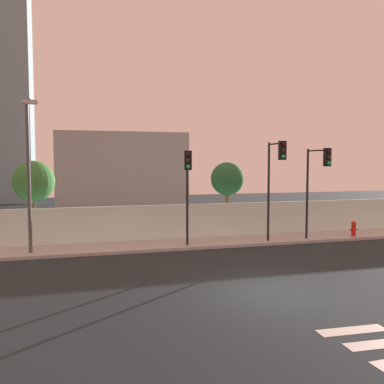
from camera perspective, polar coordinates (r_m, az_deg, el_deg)
ground_plane at (r=14.04m, az=11.12°, el=-13.39°), size 80.00×80.00×0.00m
sidewalk at (r=21.44m, az=1.18°, el=-7.00°), size 36.00×2.40×0.15m
perimeter_wall at (r=22.50m, az=0.24°, el=-3.95°), size 36.00×0.18×1.80m
traffic_light_left at (r=19.72m, az=-0.59°, el=2.02°), size 0.43×1.10×4.58m
traffic_light_center at (r=22.08m, az=16.81°, el=2.44°), size 0.36×1.84×4.74m
traffic_light_right at (r=20.95m, az=11.35°, el=3.03°), size 0.35×1.82×5.06m
street_lamp_curbside at (r=19.55m, az=-21.41°, el=3.42°), size 0.67×1.91×6.61m
fire_hydrant at (r=24.57m, az=21.20°, el=-4.62°), size 0.44×0.26×0.83m
roadside_tree_leftmost at (r=23.05m, az=-20.82°, el=1.35°), size 2.13×2.13×4.28m
roadside_tree_midleft at (r=24.48m, az=4.85°, el=1.74°), size 1.94×1.94×4.20m
low_building_distant at (r=35.63m, az=-9.74°, el=2.57°), size 10.36×6.00×6.57m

